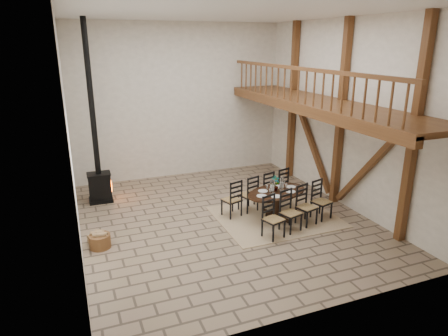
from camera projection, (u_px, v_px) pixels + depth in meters
name	position (u px, v px, depth m)	size (l,w,h in m)	color
ground	(224.00, 219.00, 10.31)	(8.00, 8.00, 0.00)	#89715B
room_shell	(269.00, 100.00, 9.81)	(7.02, 8.02, 5.01)	white
rug	(276.00, 217.00, 10.43)	(3.00, 2.50, 0.02)	tan
dining_table	(276.00, 204.00, 10.32)	(2.62, 2.47, 1.12)	black
wood_stove	(98.00, 164.00, 11.14)	(0.67, 0.52, 5.00)	black
log_basket	(100.00, 241.00, 8.85)	(0.47, 0.47, 0.39)	brown
log_stack	(97.00, 240.00, 9.04)	(0.42, 0.48, 0.20)	#A5795C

